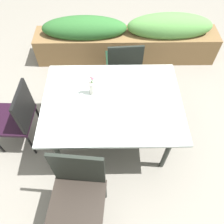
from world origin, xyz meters
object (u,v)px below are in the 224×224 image
Objects in this scene: dining_table at (112,104)px; planter_box at (127,39)px; chair_near_left at (78,192)px; flower_vase at (92,86)px; chair_end_left at (17,116)px; chair_far_side at (124,62)px.

planter_box reaches higher than dining_table.
chair_near_left is 1.05m from flower_vase.
chair_end_left is at bearing -130.10° from planter_box.
chair_far_side is 2.99× the size of flower_vase.
flower_vase is (0.88, 0.11, 0.37)m from chair_end_left.
chair_far_side reaches higher than planter_box.
dining_table is 1.62× the size of chair_end_left.
chair_near_left is at bearing -108.96° from chair_far_side.
flower_vase reaches higher than chair_far_side.
chair_end_left reaches higher than chair_far_side.
flower_vase is (-0.20, 0.11, 0.18)m from dining_table.
flower_vase is at bearing -79.97° from chair_end_left.
dining_table is 1.68× the size of chair_far_side.
flower_vase is at bearing 151.68° from dining_table.
flower_vase is at bearing -119.07° from chair_far_side.
chair_near_left is at bearing -96.79° from flower_vase.
flower_vase reaches higher than chair_end_left.
flower_vase is 0.10× the size of planter_box.
dining_table is at bearing -99.54° from planter_box.
planter_box is at bearing 80.46° from dining_table.
chair_end_left is 0.91× the size of chair_near_left.
chair_near_left is (-0.50, -1.78, 0.06)m from chair_far_side.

